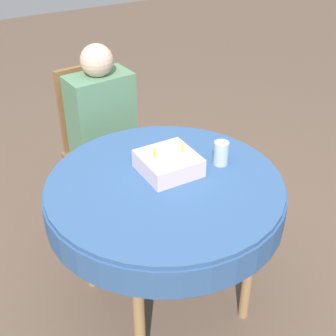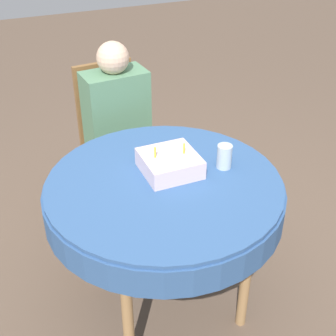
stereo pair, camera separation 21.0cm
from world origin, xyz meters
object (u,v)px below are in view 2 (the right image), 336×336
(chair, at_px, (114,139))
(drinking_glass, at_px, (224,156))
(person, at_px, (118,121))
(birthday_cake, at_px, (170,163))

(chair, xyz_separation_m, drinking_glass, (0.28, -0.88, 0.30))
(person, distance_m, birthday_cake, 0.72)
(person, distance_m, drinking_glass, 0.83)
(person, xyz_separation_m, drinking_glass, (0.27, -0.78, 0.13))
(chair, bearing_deg, person, -90.00)
(drinking_glass, bearing_deg, chair, 107.75)
(chair, distance_m, person, 0.20)
(birthday_cake, bearing_deg, chair, 92.29)
(chair, distance_m, birthday_cake, 0.86)
(person, relative_size, birthday_cake, 4.65)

